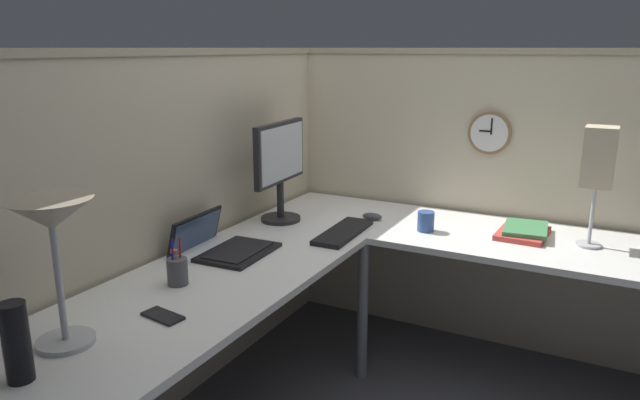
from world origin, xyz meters
TOP-DOWN VIEW (x-y plane):
  - cubicle_wall_back at (-0.36, 0.87)m, footprint 2.57×0.12m
  - cubicle_wall_right at (0.87, -0.27)m, footprint 0.12×2.37m
  - desk at (-0.15, -0.05)m, footprint 2.35×2.15m
  - monitor at (0.20, 0.64)m, footprint 0.46×0.20m
  - laptop at (-0.31, 0.64)m, footprint 0.36×0.40m
  - keyboard at (0.14, 0.26)m, footprint 0.44×0.16m
  - computer_mouse at (0.43, 0.23)m, footprint 0.06×0.10m
  - desk_lamp_dome at (-1.19, 0.54)m, footprint 0.24×0.24m
  - pen_cup at (-0.68, 0.55)m, footprint 0.08×0.08m
  - cell_phone at (-0.92, 0.40)m, footprint 0.09×0.15m
  - thermos_flask at (-1.38, 0.48)m, footprint 0.07×0.07m
  - book_stack at (0.52, -0.50)m, footprint 0.30×0.23m
  - desk_lamp_paper at (0.50, -0.77)m, footprint 0.13×0.13m
  - coffee_mug at (0.37, -0.07)m, footprint 0.08×0.08m
  - wall_clock at (0.82, -0.25)m, footprint 0.04×0.22m

SIDE VIEW (x-z plane):
  - desk at x=-0.15m, z-range 0.27..1.00m
  - cell_phone at x=-0.92m, z-range 0.73..0.74m
  - keyboard at x=0.14m, z-range 0.73..0.75m
  - computer_mouse at x=0.43m, z-range 0.73..0.76m
  - book_stack at x=0.52m, z-range 0.73..0.77m
  - laptop at x=-0.31m, z-range 0.65..0.86m
  - coffee_mug at x=0.37m, z-range 0.73..0.83m
  - pen_cup at x=-0.68m, z-range 0.69..0.87m
  - cubicle_wall_back at x=-0.36m, z-range 0.00..1.58m
  - cubicle_wall_right at x=0.87m, z-range 0.00..1.58m
  - thermos_flask at x=-1.38m, z-range 0.73..0.95m
  - monitor at x=0.20m, z-range 0.77..1.27m
  - desk_lamp_dome at x=-1.19m, z-range 0.87..1.32m
  - desk_lamp_paper at x=0.50m, z-range 0.85..1.38m
  - wall_clock at x=0.82m, z-range 1.05..1.27m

